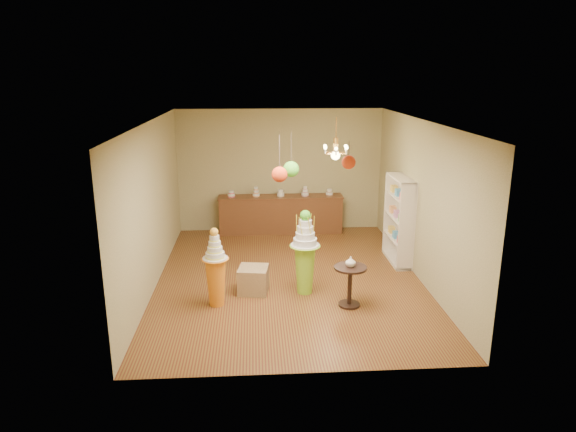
{
  "coord_description": "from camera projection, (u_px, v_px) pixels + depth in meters",
  "views": [
    {
      "loc": [
        -0.63,
        -9.2,
        3.86
      ],
      "look_at": [
        -0.02,
        0.0,
        1.25
      ],
      "focal_mm": 32.0,
      "sensor_mm": 36.0,
      "label": 1
    }
  ],
  "objects": [
    {
      "name": "shelving_unit",
      "position": [
        399.0,
        220.0,
        10.6
      ],
      "size": [
        0.33,
        1.2,
        1.8
      ],
      "color": "beige",
      "rests_on": "floor"
    },
    {
      "name": "wall_back",
      "position": [
        280.0,
        171.0,
        12.64
      ],
      "size": [
        5.0,
        0.04,
        3.0
      ],
      "primitive_type": "cube",
      "color": "#9B9267",
      "rests_on": "ground"
    },
    {
      "name": "pedestal_green",
      "position": [
        305.0,
        258.0,
        9.11
      ],
      "size": [
        0.62,
        0.62,
        1.54
      ],
      "rotation": [
        0.0,
        0.0,
        0.26
      ],
      "color": "#8CCA2C",
      "rests_on": "floor"
    },
    {
      "name": "pom_red_left",
      "position": [
        280.0,
        174.0,
        7.83
      ],
      "size": [
        0.24,
        0.24,
        0.78
      ],
      "color": "#443831",
      "rests_on": "ceiling"
    },
    {
      "name": "vase",
      "position": [
        351.0,
        262.0,
        8.55
      ],
      "size": [
        0.2,
        0.2,
        0.18
      ],
      "primitive_type": "imported",
      "rotation": [
        0.0,
        0.0,
        0.18
      ],
      "color": "beige",
      "rests_on": "round_table"
    },
    {
      "name": "round_table",
      "position": [
        350.0,
        281.0,
        8.64
      ],
      "size": [
        0.59,
        0.59,
        0.71
      ],
      "rotation": [
        0.0,
        0.0,
        0.07
      ],
      "color": "black",
      "rests_on": "floor"
    },
    {
      "name": "wall_front",
      "position": [
        307.0,
        268.0,
        6.4
      ],
      "size": [
        5.0,
        0.04,
        3.0
      ],
      "primitive_type": "cube",
      "color": "#9B9267",
      "rests_on": "ground"
    },
    {
      "name": "burlap_riser",
      "position": [
        253.0,
        280.0,
        9.25
      ],
      "size": [
        0.59,
        0.59,
        0.47
      ],
      "primitive_type": "cube",
      "rotation": [
        0.0,
        0.0,
        -0.15
      ],
      "color": "olive",
      "rests_on": "floor"
    },
    {
      "name": "sideboard",
      "position": [
        281.0,
        213.0,
        12.65
      ],
      "size": [
        3.04,
        0.54,
        1.16
      ],
      "color": "#58311B",
      "rests_on": "floor"
    },
    {
      "name": "wall_right",
      "position": [
        421.0,
        201.0,
        9.68
      ],
      "size": [
        0.04,
        6.5,
        3.0
      ],
      "primitive_type": "cube",
      "color": "#9B9267",
      "rests_on": "ground"
    },
    {
      "name": "wall_left",
      "position": [
        152.0,
        205.0,
        9.36
      ],
      "size": [
        0.04,
        6.5,
        3.0
      ],
      "primitive_type": "cube",
      "color": "#9B9267",
      "rests_on": "ground"
    },
    {
      "name": "ceiling",
      "position": [
        289.0,
        121.0,
        9.11
      ],
      "size": [
        6.5,
        6.5,
        0.0
      ],
      "primitive_type": "plane",
      "rotation": [
        3.14,
        0.0,
        0.0
      ],
      "color": "silver",
      "rests_on": "ground"
    },
    {
      "name": "pom_red_right",
      "position": [
        349.0,
        162.0,
        6.63
      ],
      "size": [
        0.18,
        0.18,
        0.37
      ],
      "color": "#443831",
      "rests_on": "ceiling"
    },
    {
      "name": "pom_green_mid",
      "position": [
        291.0,
        169.0,
        8.16
      ],
      "size": [
        0.25,
        0.25,
        0.77
      ],
      "color": "#443831",
      "rests_on": "ceiling"
    },
    {
      "name": "floor",
      "position": [
        289.0,
        278.0,
        9.92
      ],
      "size": [
        6.5,
        6.5,
        0.0
      ],
      "primitive_type": "plane",
      "color": "brown",
      "rests_on": "ground"
    },
    {
      "name": "chandelier",
      "position": [
        336.0,
        153.0,
        10.16
      ],
      "size": [
        0.73,
        0.73,
        0.85
      ],
      "rotation": [
        0.0,
        0.0,
        0.4
      ],
      "color": "#F0AB55",
      "rests_on": "ceiling"
    },
    {
      "name": "pedestal_orange",
      "position": [
        216.0,
        275.0,
        8.65
      ],
      "size": [
        0.47,
        0.47,
        1.38
      ],
      "rotation": [
        0.0,
        0.0,
        0.12
      ],
      "color": "orange",
      "rests_on": "floor"
    }
  ]
}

